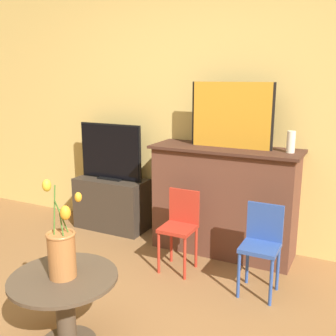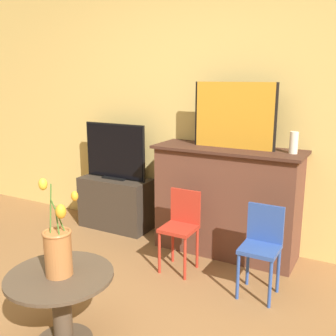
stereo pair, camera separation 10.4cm
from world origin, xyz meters
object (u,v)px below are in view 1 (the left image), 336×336
(painting, at_px, (231,115))
(chair_red, at_px, (180,224))
(tv_monitor, at_px, (110,153))
(vase_tulips, at_px, (62,250))
(chair_blue, at_px, (262,242))

(painting, distance_m, chair_red, 1.01)
(tv_monitor, distance_m, vase_tulips, 1.89)
(chair_red, distance_m, vase_tulips, 1.22)
(painting, height_order, chair_blue, painting)
(chair_blue, relative_size, vase_tulips, 1.15)
(tv_monitor, height_order, chair_red, tv_monitor)
(chair_red, bearing_deg, painting, 62.99)
(painting, xyz_separation_m, tv_monitor, (-1.26, 0.01, -0.43))
(chair_red, relative_size, vase_tulips, 1.15)
(painting, height_order, tv_monitor, painting)
(painting, bearing_deg, tv_monitor, 179.41)
(painting, distance_m, vase_tulips, 1.84)
(tv_monitor, distance_m, chair_blue, 1.84)
(tv_monitor, xyz_separation_m, chair_red, (1.01, -0.50, -0.42))
(tv_monitor, height_order, vase_tulips, tv_monitor)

